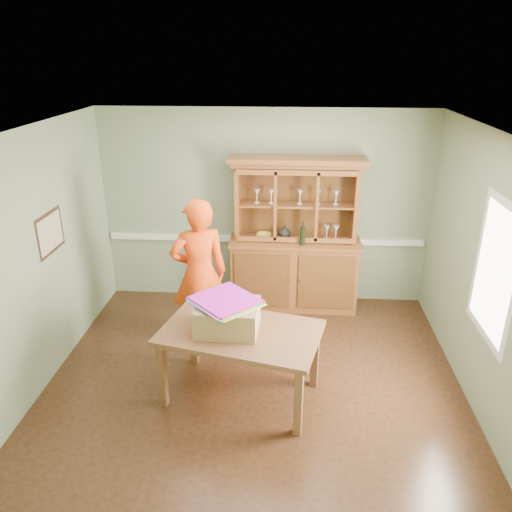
# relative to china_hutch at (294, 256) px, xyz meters

# --- Properties ---
(floor) EXTENTS (4.50, 4.50, 0.00)m
(floor) POSITION_rel_china_hutch_xyz_m (-0.42, -1.76, -0.74)
(floor) COLOR #4B2C18
(floor) RESTS_ON ground
(ceiling) EXTENTS (4.50, 4.50, 0.00)m
(ceiling) POSITION_rel_china_hutch_xyz_m (-0.42, -1.76, 1.96)
(ceiling) COLOR white
(ceiling) RESTS_ON wall_back
(wall_back) EXTENTS (4.50, 0.00, 4.50)m
(wall_back) POSITION_rel_china_hutch_xyz_m (-0.42, 0.24, 0.61)
(wall_back) COLOR gray
(wall_back) RESTS_ON floor
(wall_left) EXTENTS (0.00, 4.00, 4.00)m
(wall_left) POSITION_rel_china_hutch_xyz_m (-2.67, -1.76, 0.61)
(wall_left) COLOR gray
(wall_left) RESTS_ON floor
(wall_right) EXTENTS (0.00, 4.00, 4.00)m
(wall_right) POSITION_rel_china_hutch_xyz_m (1.83, -1.76, 0.61)
(wall_right) COLOR gray
(wall_right) RESTS_ON floor
(wall_front) EXTENTS (4.50, 0.00, 4.50)m
(wall_front) POSITION_rel_china_hutch_xyz_m (-0.42, -3.76, 0.61)
(wall_front) COLOR gray
(wall_front) RESTS_ON floor
(chair_rail) EXTENTS (4.41, 0.05, 0.08)m
(chair_rail) POSITION_rel_china_hutch_xyz_m (-0.42, 0.21, 0.16)
(chair_rail) COLOR white
(chair_rail) RESTS_ON wall_back
(framed_map) EXTENTS (0.03, 0.60, 0.46)m
(framed_map) POSITION_rel_china_hutch_xyz_m (-2.65, -1.46, 0.81)
(framed_map) COLOR #302013
(framed_map) RESTS_ON wall_left
(window_panel) EXTENTS (0.03, 0.96, 1.36)m
(window_panel) POSITION_rel_china_hutch_xyz_m (1.80, -2.06, 0.76)
(window_panel) COLOR white
(window_panel) RESTS_ON wall_right
(china_hutch) EXTENTS (1.79, 0.59, 2.10)m
(china_hutch) POSITION_rel_china_hutch_xyz_m (0.00, 0.00, 0.00)
(china_hutch) COLOR brown
(china_hutch) RESTS_ON floor
(dining_table) EXTENTS (1.74, 1.28, 0.78)m
(dining_table) POSITION_rel_china_hutch_xyz_m (-0.54, -2.07, -0.05)
(dining_table) COLOR brown
(dining_table) RESTS_ON floor
(cardboard_box) EXTENTS (0.63, 0.51, 0.28)m
(cardboard_box) POSITION_rel_china_hutch_xyz_m (-0.67, -2.06, 0.18)
(cardboard_box) COLOR tan
(cardboard_box) RESTS_ON dining_table
(kite_stack) EXTENTS (0.76, 0.76, 0.05)m
(kite_stack) POSITION_rel_china_hutch_xyz_m (-0.68, -2.03, 0.35)
(kite_stack) COLOR yellow
(kite_stack) RESTS_ON cardboard_box
(person) EXTENTS (0.78, 0.64, 1.85)m
(person) POSITION_rel_china_hutch_xyz_m (-1.13, -1.07, 0.19)
(person) COLOR #FF4B10
(person) RESTS_ON floor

